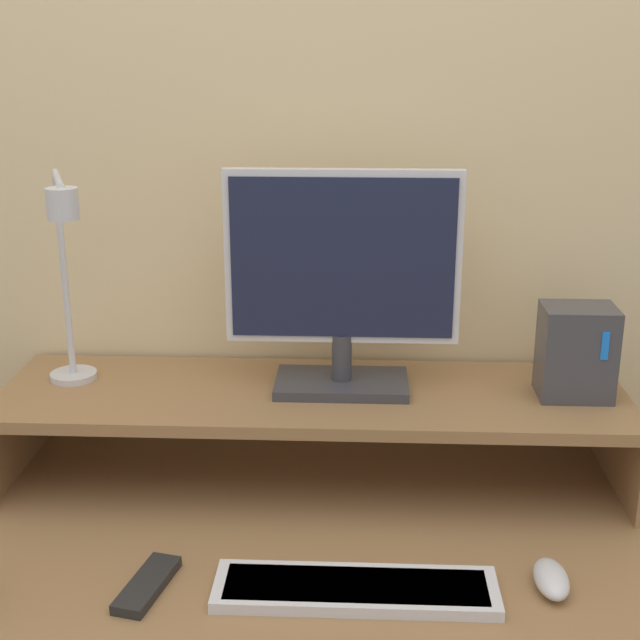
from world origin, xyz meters
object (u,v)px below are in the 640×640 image
(keyboard, at_px, (356,589))
(mouse, at_px, (551,579))
(desk_lamp, at_px, (66,272))
(remote_control, at_px, (147,585))
(monitor, at_px, (342,278))
(router_dock, at_px, (576,352))

(keyboard, height_order, mouse, mouse)
(desk_lamp, bearing_deg, remote_control, -59.60)
(mouse, distance_m, remote_control, 0.60)
(mouse, bearing_deg, desk_lamp, 159.18)
(mouse, bearing_deg, keyboard, -174.46)
(keyboard, xyz_separation_m, remote_control, (-0.31, -0.00, -0.00))
(monitor, relative_size, router_dock, 2.49)
(monitor, relative_size, keyboard, 0.99)
(router_dock, bearing_deg, remote_control, -152.01)
(monitor, xyz_separation_m, remote_control, (-0.28, -0.38, -0.37))
(remote_control, bearing_deg, monitor, 54.04)
(desk_lamp, xyz_separation_m, keyboard, (0.50, -0.33, -0.39))
(monitor, distance_m, router_dock, 0.43)
(router_dock, bearing_deg, mouse, -105.20)
(mouse, bearing_deg, router_dock, 74.80)
(monitor, distance_m, keyboard, 0.53)
(desk_lamp, relative_size, remote_control, 2.60)
(desk_lamp, height_order, remote_control, desk_lamp)
(router_dock, bearing_deg, keyboard, -136.15)
(desk_lamp, relative_size, mouse, 3.94)
(mouse, bearing_deg, monitor, 132.06)
(monitor, bearing_deg, router_dock, -2.31)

